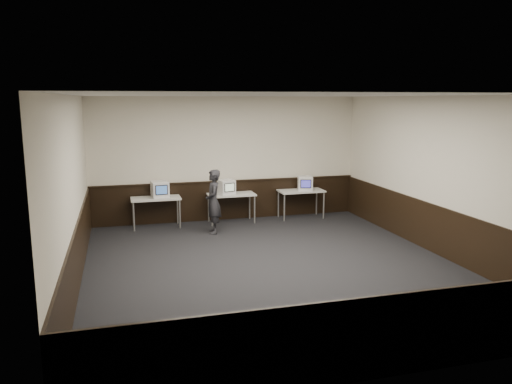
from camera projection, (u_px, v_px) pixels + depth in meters
The scene contains 18 objects.
floor at pixel (273, 267), 9.46m from camera, with size 8.00×8.00×0.00m, color black.
ceiling at pixel (274, 95), 8.87m from camera, with size 8.00×8.00×0.00m, color white.
back_wall at pixel (228, 159), 12.95m from camera, with size 7.00×7.00×0.00m, color silver.
front_wall at pixel (385, 243), 5.37m from camera, with size 7.00×7.00×0.00m, color silver.
left_wall at pixel (72, 193), 8.25m from camera, with size 8.00×8.00×0.00m, color silver.
right_wall at pixel (439, 176), 10.08m from camera, with size 8.00×8.00×0.00m, color silver.
wainscot_back at pixel (228, 200), 13.14m from camera, with size 6.98×0.04×1.00m, color black.
wainscot_front at pixel (379, 337), 5.59m from camera, with size 6.98×0.04×1.00m, color black.
wainscot_left at pixel (78, 257), 8.46m from camera, with size 0.04×7.98×1.00m, color black.
wainscot_right at pixel (434, 229), 10.27m from camera, with size 0.04×7.98×1.00m, color black.
wainscot_rail at pixel (228, 181), 13.02m from camera, with size 6.98×0.06×0.04m, color black.
desk_left at pixel (156, 200), 12.25m from camera, with size 1.20×0.60×0.75m.
desk_center at pixel (231, 196), 12.74m from camera, with size 1.20×0.60×0.75m.
desk_right at pixel (301, 193), 13.24m from camera, with size 1.20×0.60×0.75m.
emac_left at pixel (160, 189), 12.23m from camera, with size 0.44×0.47×0.40m.
emac_center at pixel (226, 187), 12.64m from camera, with size 0.44×0.46×0.37m.
emac_right at pixel (305, 183), 13.17m from camera, with size 0.47×0.48×0.38m.
person at pixel (213, 202), 11.71m from camera, with size 0.55×0.36×1.52m, color #232227.
Camera 1 is at (-2.71, -8.62, 3.13)m, focal length 35.00 mm.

